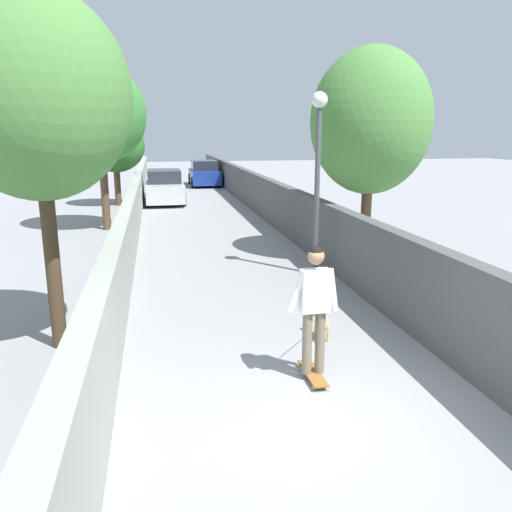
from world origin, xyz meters
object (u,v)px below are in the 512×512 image
tree_left_mid (36,97)px  person_skateboarder (315,300)px  dog (321,322)px  car_near (165,188)px  tree_left_distant (115,145)px  car_far (204,174)px  lamp_post (318,151)px  tree_left_far (99,115)px  tree_right_near (371,122)px  skateboard (313,373)px

tree_left_mid → person_skateboarder: size_ratio=2.97×
dog → car_near: car_near is taller
tree_left_distant → car_near: bearing=-78.2°
car_far → dog: bearing=178.9°
person_skateboarder → dog: (1.31, -0.55, -0.84)m
lamp_post → car_far: (20.85, 0.60, -2.12)m
lamp_post → car_near: size_ratio=1.03×
dog → car_near: (16.91, 2.12, 0.44)m
tree_left_far → dog: bearing=-158.1°
tree_left_distant → lamp_post: 13.81m
lamp_post → car_near: bearing=13.6°
tree_right_near → tree_left_distant: 13.51m
car_far → tree_left_distant: bearing=149.9°
tree_left_mid → car_far: 24.71m
tree_right_near → tree_left_mid: 8.26m
tree_left_distant → tree_left_far: bearing=180.0°
tree_left_far → car_near: 7.44m
tree_right_near → person_skateboarder: tree_right_near is taller
lamp_post → dog: lamp_post is taller
tree_left_mid → lamp_post: size_ratio=1.27×
skateboard → lamp_post: bearing=-17.8°
tree_left_mid → skateboard: 5.40m
person_skateboarder → car_far: bearing=-2.2°
skateboard → car_far: bearing=-2.2°
lamp_post → skateboard: bearing=162.2°
tree_left_far → skateboard: 12.90m
tree_left_far → car_near: size_ratio=1.34×
skateboard → dog: bearing=-22.6°
car_far → person_skateboarder: bearing=177.8°
tree_right_near → skateboard: size_ratio=6.64×
tree_right_near → skateboard: 7.92m
car_near → car_far: size_ratio=1.02×
lamp_post → dog: bearing=163.9°
tree_left_far → lamp_post: (-6.76, -5.29, -0.97)m
tree_right_near → lamp_post: bearing=125.7°
tree_left_far → dog: (-10.48, -4.22, -3.53)m
tree_left_far → tree_left_distant: 6.11m
tree_right_near → skateboard: (-6.29, 3.37, -3.43)m
car_near → tree_left_distant: bearing=101.8°
tree_left_mid → car_near: size_ratio=1.30×
skateboard → person_skateboarder: bearing=90.0°
tree_right_near → lamp_post: tree_right_near is taller
car_near → person_skateboarder: bearing=-175.1°
tree_left_distant → lamp_post: (-12.76, -5.29, 0.16)m
skateboard → person_skateboarder: 1.05m
dog → lamp_post: bearing=-16.1°
tree_left_distant → car_near: size_ratio=0.97×
tree_left_distant → car_far: 9.55m
lamp_post → person_skateboarder: bearing=162.2°
lamp_post → car_far: size_ratio=1.05×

